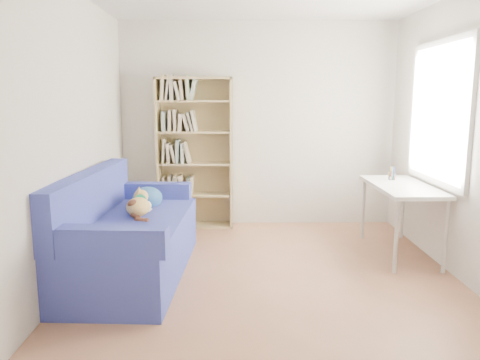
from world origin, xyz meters
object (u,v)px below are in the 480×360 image
bookshelf (195,159)px  pen_cup (392,175)px  desk (402,192)px  sofa (127,237)px

bookshelf → pen_cup: (2.24, -0.81, -0.07)m
desk → pen_cup: size_ratio=8.21×
sofa → desk: sofa is taller
bookshelf → desk: bookshelf is taller
desk → pen_cup: pen_cup is taller
bookshelf → desk: (2.25, -1.11, -0.20)m
pen_cup → desk: bearing=-88.3°
sofa → pen_cup: 2.91m
desk → pen_cup: (-0.01, 0.30, 0.13)m
sofa → pen_cup: bearing=20.1°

